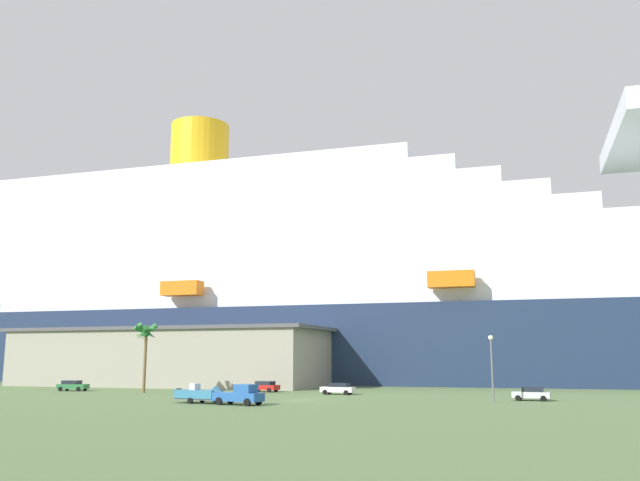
# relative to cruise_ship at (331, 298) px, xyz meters

# --- Properties ---
(ground_plane) EXTENTS (600.00, 600.00, 0.00)m
(ground_plane) POSITION_rel_cruise_ship_xyz_m (16.88, -28.28, -17.62)
(ground_plane) COLOR #567042
(cruise_ship) EXTENTS (269.42, 51.86, 68.46)m
(cruise_ship) POSITION_rel_cruise_ship_xyz_m (0.00, 0.00, 0.00)
(cruise_ship) COLOR #1E2D4C
(cruise_ship) RESTS_ON ground_plane
(terminal_building) EXTENTS (58.75, 27.21, 10.25)m
(terminal_building) POSITION_rel_cruise_ship_xyz_m (-21.04, -26.49, -12.48)
(terminal_building) COLOR gray
(terminal_building) RESTS_ON ground_plane
(pickup_truck) EXTENTS (5.86, 3.02, 2.20)m
(pickup_truck) POSITION_rel_cruise_ship_xyz_m (13.74, -68.25, -16.58)
(pickup_truck) COLOR #2659A5
(pickup_truck) RESTS_ON ground_plane
(small_boat_on_trailer) EXTENTS (7.47, 3.01, 2.15)m
(small_boat_on_trailer) POSITION_rel_cruise_ship_xyz_m (8.75, -67.39, -16.66)
(small_boat_on_trailer) COLOR #595960
(small_boat_on_trailer) RESTS_ON ground_plane
(palm_tree) EXTENTS (3.63, 3.53, 10.05)m
(palm_tree) POSITION_rel_cruise_ship_xyz_m (-11.04, -50.33, -9.44)
(palm_tree) COLOR brown
(palm_tree) RESTS_ON ground_plane
(street_lamp) EXTENTS (0.56, 0.56, 7.51)m
(street_lamp) POSITION_rel_cruise_ship_xyz_m (38.81, -55.35, -12.69)
(street_lamp) COLOR slate
(street_lamp) RESTS_ON ground_plane
(parked_car_white_van) EXTENTS (4.67, 2.07, 1.58)m
(parked_car_white_van) POSITION_rel_cruise_ship_xyz_m (16.96, -45.18, -16.79)
(parked_car_white_van) COLOR white
(parked_car_white_van) RESTS_ON ground_plane
(parked_car_red_hatchback) EXTENTS (4.73, 2.52, 1.58)m
(parked_car_red_hatchback) POSITION_rel_cruise_ship_xyz_m (4.41, -42.30, -16.79)
(parked_car_red_hatchback) COLOR red
(parked_car_red_hatchback) RESTS_ON ground_plane
(parked_car_green_wagon) EXTENTS (4.82, 2.55, 1.58)m
(parked_car_green_wagon) POSITION_rel_cruise_ship_xyz_m (-24.26, -49.78, -16.79)
(parked_car_green_wagon) COLOR #2D723F
(parked_car_green_wagon) RESTS_ON ground_plane
(parked_car_silver_sedan) EXTENTS (4.34, 2.23, 1.58)m
(parked_car_silver_sedan) POSITION_rel_cruise_ship_xyz_m (42.63, -49.75, -16.79)
(parked_car_silver_sedan) COLOR silver
(parked_car_silver_sedan) RESTS_ON ground_plane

